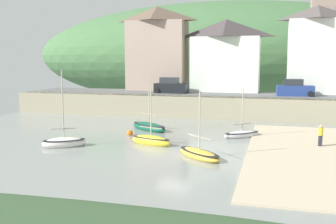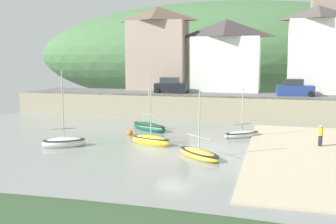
% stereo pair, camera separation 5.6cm
% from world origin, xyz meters
% --- Properties ---
extents(ground, '(48.00, 41.00, 0.61)m').
position_xyz_m(ground, '(1.40, -9.56, 0.16)').
color(ground, gray).
extents(quay_seawall, '(48.00, 9.40, 2.40)m').
position_xyz_m(quay_seawall, '(0.00, 17.50, 1.36)').
color(quay_seawall, gray).
rests_on(quay_seawall, ground).
extents(hillside_backdrop, '(80.00, 44.00, 20.93)m').
position_xyz_m(hillside_backdrop, '(-3.40, 55.20, 7.33)').
color(hillside_backdrop, '#436B40').
rests_on(hillside_backdrop, ground).
extents(waterfront_building_left, '(8.09, 4.54, 11.16)m').
position_xyz_m(waterfront_building_left, '(-8.77, 25.20, 8.07)').
color(waterfront_building_left, tan).
rests_on(waterfront_building_left, ground).
extents(waterfront_building_centre, '(8.87, 5.07, 9.24)m').
position_xyz_m(waterfront_building_centre, '(0.50, 25.20, 7.10)').
color(waterfront_building_centre, white).
rests_on(waterfront_building_centre, ground).
extents(waterfront_building_right, '(6.89, 4.82, 10.62)m').
position_xyz_m(waterfront_building_right, '(11.49, 25.20, 7.79)').
color(waterfront_building_right, white).
rests_on(waterfront_building_right, ground).
extents(church_with_spire, '(3.00, 3.00, 16.75)m').
position_xyz_m(church_with_spire, '(12.37, 29.20, 11.02)').
color(church_with_spire, gray).
rests_on(church_with_spire, ground).
extents(sailboat_blue_trim, '(3.61, 1.88, 4.90)m').
position_xyz_m(sailboat_blue_trim, '(-2.40, 2.12, 0.32)').
color(sailboat_blue_trim, gold).
rests_on(sailboat_blue_trim, ground).
extents(sailboat_white_hull, '(4.57, 3.74, 5.53)m').
position_xyz_m(sailboat_white_hull, '(-4.52, 8.17, 0.29)').
color(sailboat_white_hull, '#11533A').
rests_on(sailboat_white_hull, ground).
extents(motorboat_with_cabin, '(3.96, 3.78, 4.68)m').
position_xyz_m(motorboat_with_cabin, '(1.97, -0.84, 0.24)').
color(motorboat_with_cabin, gold).
rests_on(motorboat_with_cabin, ground).
extents(fishing_boat_green, '(3.48, 2.85, 6.01)m').
position_xyz_m(fishing_boat_green, '(-8.59, -0.23, 0.31)').
color(fishing_boat_green, white).
rests_on(fishing_boat_green, ground).
extents(sailboat_far_left, '(3.36, 3.05, 4.34)m').
position_xyz_m(sailboat_far_left, '(4.19, 7.03, 0.24)').
color(sailboat_far_left, white).
rests_on(sailboat_far_left, ground).
extents(parked_car_near_slipway, '(4.23, 2.04, 1.95)m').
position_xyz_m(parked_car_near_slipway, '(-5.68, 20.70, 3.20)').
color(parked_car_near_slipway, black).
rests_on(parked_car_near_slipway, ground).
extents(parked_car_by_wall, '(4.22, 2.01, 1.95)m').
position_xyz_m(parked_car_by_wall, '(8.96, 20.70, 3.20)').
color(parked_car_by_wall, navy).
rests_on(parked_car_by_wall, ground).
extents(person_on_slipway, '(0.34, 0.34, 1.62)m').
position_xyz_m(person_on_slipway, '(10.21, 4.57, 0.98)').
color(person_on_slipway, '#282833').
rests_on(person_on_slipway, ground).
extents(mooring_buoy, '(0.56, 0.56, 0.56)m').
position_xyz_m(mooring_buoy, '(-5.37, 5.35, 0.17)').
color(mooring_buoy, orange).
rests_on(mooring_buoy, ground).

